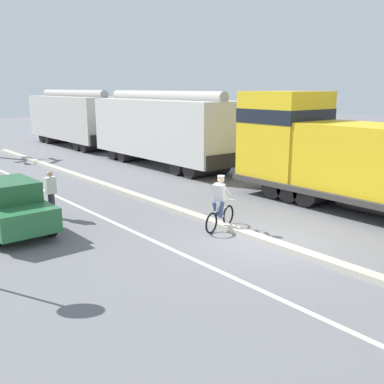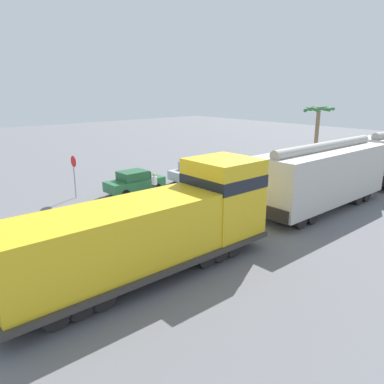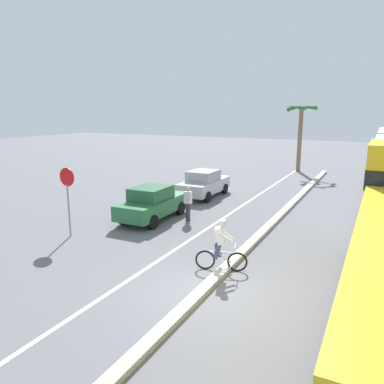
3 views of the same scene
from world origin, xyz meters
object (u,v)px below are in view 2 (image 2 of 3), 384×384
object	(u,v)px
hopper_car_lead	(323,176)
palm_tree_near	(318,120)
cyclist	(124,211)
locomotive	(161,229)
parked_car_silver	(194,171)
pedestrian_by_cars	(155,185)
stop_sign	(74,169)
parked_car_green	(135,182)

from	to	relation	value
hopper_car_lead	palm_tree_near	distance (m)	13.79
cyclist	palm_tree_near	world-z (taller)	palm_tree_near
hopper_car_lead	cyclist	distance (m)	11.98
hopper_car_lead	locomotive	bearing A→B (deg)	-90.00
hopper_car_lead	cyclist	size ratio (longest dim) A/B	6.18
parked_car_silver	palm_tree_near	size ratio (longest dim) A/B	0.73
locomotive	pedestrian_by_cars	distance (m)	10.89
parked_car_silver	stop_sign	world-z (taller)	stop_sign
stop_sign	palm_tree_near	world-z (taller)	palm_tree_near
stop_sign	parked_car_silver	bearing A→B (deg)	78.75
hopper_car_lead	stop_sign	world-z (taller)	hopper_car_lead
locomotive	parked_car_silver	distance (m)	15.26
pedestrian_by_cars	parked_car_green	bearing A→B (deg)	-160.74
locomotive	palm_tree_near	distance (m)	24.84
locomotive	parked_car_silver	bearing A→B (deg)	133.47
locomotive	hopper_car_lead	size ratio (longest dim) A/B	1.10
parked_car_silver	pedestrian_by_cars	xyz separation A→B (m)	(1.50, -4.97, 0.03)
parked_car_silver	stop_sign	xyz separation A→B (m)	(-1.83, -9.18, 1.21)
parked_car_green	parked_car_silver	distance (m)	5.54
parked_car_silver	cyclist	bearing A→B (deg)	-61.92
parked_car_silver	stop_sign	bearing A→B (deg)	-101.25
parked_car_silver	parked_car_green	bearing A→B (deg)	-91.25
hopper_car_lead	parked_car_silver	distance (m)	10.61
parked_car_green	pedestrian_by_cars	xyz separation A→B (m)	(1.62, 0.57, 0.03)
parked_car_green	parked_car_silver	size ratio (longest dim) A/B	1.01
locomotive	stop_sign	distance (m)	12.45
cyclist	stop_sign	distance (m)	7.02
hopper_car_lead	cyclist	world-z (taller)	hopper_car_lead
parked_car_green	cyclist	world-z (taller)	cyclist
parked_car_green	hopper_car_lead	bearing A→B (deg)	32.07
parked_car_silver	palm_tree_near	xyz separation A→B (m)	(3.09, 12.52, 3.54)
hopper_car_lead	stop_sign	distance (m)	16.03
parked_car_silver	cyclist	world-z (taller)	cyclist
locomotive	parked_car_green	distance (m)	11.99
parked_car_silver	cyclist	distance (m)	10.79
hopper_car_lead	cyclist	xyz separation A→B (m)	(-5.40, -10.62, -1.26)
parked_car_green	cyclist	size ratio (longest dim) A/B	2.47
hopper_car_lead	palm_tree_near	size ratio (longest dim) A/B	1.84
parked_car_green	cyclist	xyz separation A→B (m)	(5.20, -3.98, 0.00)
palm_tree_near	parked_car_green	bearing A→B (deg)	-100.08
locomotive	parked_car_green	bearing A→B (deg)	152.51
parked_car_green	locomotive	bearing A→B (deg)	-27.49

